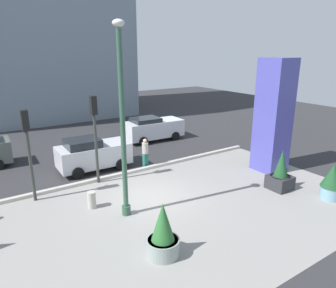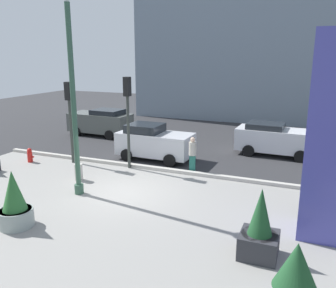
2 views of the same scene
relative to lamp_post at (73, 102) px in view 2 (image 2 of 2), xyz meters
name	(u,v)px [view 2 (image 2 of 2)]	position (x,y,z in m)	size (l,w,h in m)	color
ground_plane	(163,165)	(1.59, 4.82, -3.71)	(60.00, 60.00, 0.00)	#2D2D30
plaza_pavement	(97,212)	(1.59, -1.18, -3.71)	(18.00, 10.00, 0.02)	gray
curb_strip	(156,168)	(1.59, 3.94, -3.63)	(18.00, 0.24, 0.16)	#B7B2A8
lamp_post	(73,102)	(0.00, 0.00, 0.00)	(0.44, 0.44, 7.59)	#335642
art_pillar_blue	(333,138)	(9.04, 0.13, -0.63)	(1.51, 1.51, 6.17)	#4C4CAD
potted_plant_near_left	(295,277)	(8.39, -3.86, -2.85)	(0.95, 0.95, 1.66)	#7AA8B7
potted_plant_curbside	(15,204)	(-0.19, -3.11, -2.92)	(1.10, 1.10, 1.91)	gray
potted_plant_near_right	(260,230)	(7.37, -1.90, -2.92)	(1.04, 1.04, 2.01)	#2D2D33
fire_hydrant	(30,155)	(-5.00, 2.64, -3.34)	(0.36, 0.26, 0.75)	red
concrete_bollard	(79,172)	(-0.98, 1.33, -3.33)	(0.36, 0.36, 0.75)	#B2ADA3
traffic_light_far_side	(128,108)	(0.26, 3.74, -0.71)	(0.28, 0.42, 4.45)	#333833
traffic_light_corner	(70,109)	(-2.87, 3.43, -0.89)	(0.28, 0.42, 4.15)	#333833
car_curb_west	(101,122)	(-5.07, 9.51, -2.76)	(4.45, 2.19, 1.84)	#565B56
car_far_lane	(276,139)	(6.67, 8.93, -2.79)	(4.43, 2.17, 1.77)	silver
car_passing_lane	(154,142)	(0.74, 5.65, -2.78)	(4.02, 2.10, 1.87)	silver
pedestrian_by_curb	(193,153)	(3.36, 4.29, -2.75)	(0.42, 0.42, 1.72)	#236656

